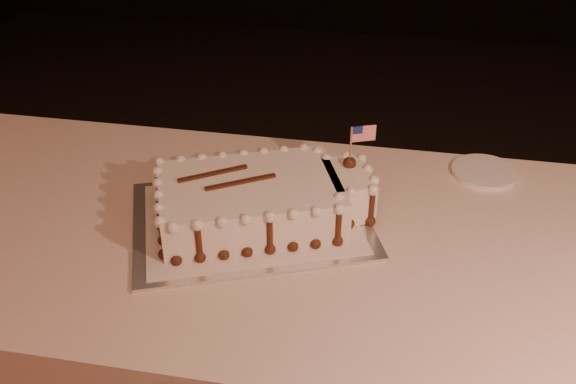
% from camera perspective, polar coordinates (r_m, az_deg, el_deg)
% --- Properties ---
extents(room_shell, '(6.10, 8.10, 2.90)m').
position_cam_1_polar(room_shell, '(0.47, 20.67, 13.29)').
color(room_shell, black).
rests_on(room_shell, ground).
extents(banquet_table, '(2.40, 0.80, 0.75)m').
position_cam_1_polar(banquet_table, '(1.57, 10.35, -15.79)').
color(banquet_table, beige).
rests_on(banquet_table, ground).
extents(cake_board, '(0.59, 0.52, 0.01)m').
position_cam_1_polar(cake_board, '(1.36, -3.33, -2.48)').
color(cake_board, silver).
rests_on(cake_board, banquet_table).
extents(doily, '(0.53, 0.47, 0.00)m').
position_cam_1_polar(doily, '(1.35, -3.33, -2.30)').
color(doily, white).
rests_on(doily, cake_board).
extents(sheet_cake, '(0.48, 0.36, 0.18)m').
position_cam_1_polar(sheet_cake, '(1.33, -2.29, -0.62)').
color(sheet_cake, white).
rests_on(sheet_cake, doily).
extents(side_plate, '(0.15, 0.15, 0.01)m').
position_cam_1_polar(side_plate, '(1.58, 17.05, 1.72)').
color(side_plate, white).
rests_on(side_plate, banquet_table).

